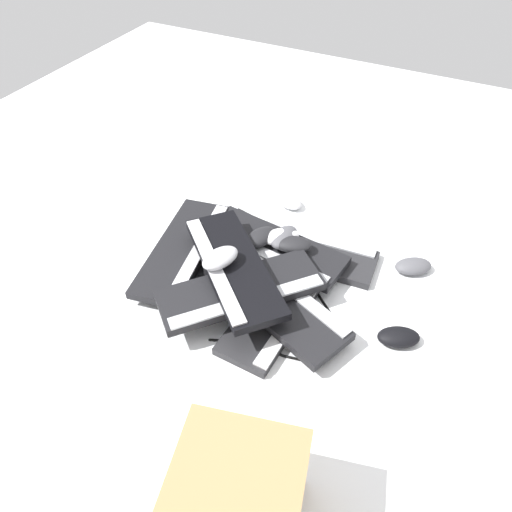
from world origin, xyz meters
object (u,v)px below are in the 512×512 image
object	(u,v)px
keyboard_2	(304,251)
mouse_7	(260,237)
keyboard_3	(276,301)
cardboard_box	(238,501)
keyboard_1	(280,306)
keyboard_5	(183,249)
mouse_4	(398,337)
mouse_5	(413,266)
mouse_0	(293,244)
keyboard_7	(274,247)
keyboard_0	(210,255)
mouse_6	(284,237)
keyboard_4	(241,291)
keyboard_6	(233,266)
mouse_2	(281,237)
mouse_1	(288,201)
mouse_3	(220,258)

from	to	relation	value
keyboard_2	mouse_7	xyz separation A→B (m)	(0.11, 0.07, 0.07)
keyboard_3	cardboard_box	world-z (taller)	cardboard_box
keyboard_1	mouse_7	size ratio (longest dim) A/B	4.07
keyboard_5	mouse_4	size ratio (longest dim) A/B	4.18
mouse_5	mouse_0	bearing A→B (deg)	166.73
keyboard_2	keyboard_1	bearing A→B (deg)	96.42
keyboard_7	mouse_7	distance (m)	0.05
cardboard_box	keyboard_0	bearing A→B (deg)	-55.38
keyboard_1	keyboard_3	world-z (taller)	keyboard_3
mouse_6	mouse_5	bearing A→B (deg)	-67.47
keyboard_3	mouse_5	bearing A→B (deg)	-132.41
keyboard_4	keyboard_7	size ratio (longest dim) A/B	0.94
keyboard_5	cardboard_box	distance (m)	0.78
keyboard_5	keyboard_6	distance (m)	0.22
keyboard_1	keyboard_5	distance (m)	0.35
cardboard_box	mouse_2	bearing A→B (deg)	-71.43
keyboard_2	mouse_4	distance (m)	0.40
keyboard_6	mouse_6	bearing A→B (deg)	-108.42
mouse_2	mouse_1	bearing A→B (deg)	-112.14
keyboard_5	mouse_2	bearing A→B (deg)	-150.87
cardboard_box	keyboard_7	bearing A→B (deg)	-69.91
mouse_3	mouse_4	distance (m)	0.51
keyboard_6	mouse_2	bearing A→B (deg)	-106.09
keyboard_0	mouse_1	size ratio (longest dim) A/B	4.20
mouse_1	cardboard_box	world-z (taller)	cardboard_box
keyboard_7	mouse_2	xyz separation A→B (m)	(-0.02, -0.01, 0.04)
keyboard_7	mouse_1	bearing A→B (deg)	-75.70
keyboard_3	mouse_7	world-z (taller)	mouse_7
keyboard_4	mouse_7	bearing A→B (deg)	-77.81
keyboard_2	mouse_3	distance (m)	0.32
keyboard_6	mouse_2	world-z (taller)	keyboard_6
mouse_2	cardboard_box	world-z (taller)	cardboard_box
keyboard_7	mouse_5	world-z (taller)	keyboard_7
mouse_5	mouse_6	xyz separation A→B (m)	(0.37, 0.12, 0.06)
keyboard_5	cardboard_box	world-z (taller)	cardboard_box
mouse_0	mouse_4	size ratio (longest dim) A/B	1.00
mouse_7	cardboard_box	size ratio (longest dim) A/B	0.48
mouse_6	mouse_3	bearing A→B (deg)	162.12
mouse_2	keyboard_7	bearing A→B (deg)	-3.96
keyboard_3	mouse_6	xyz separation A→B (m)	(0.07, -0.21, 0.04)
keyboard_2	mouse_6	bearing A→B (deg)	37.61
keyboard_7	mouse_0	distance (m)	0.07
keyboard_0	mouse_2	size ratio (longest dim) A/B	4.20
mouse_5	mouse_7	bearing A→B (deg)	163.83
keyboard_7	mouse_5	xyz separation A→B (m)	(-0.40, -0.13, -0.02)
keyboard_6	keyboard_0	bearing A→B (deg)	-34.83
keyboard_7	mouse_0	bearing A→B (deg)	177.26
mouse_7	mouse_2	bearing A→B (deg)	-42.52
mouse_2	keyboard_0	bearing A→B (deg)	-12.22
mouse_0	mouse_2	bearing A→B (deg)	141.39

